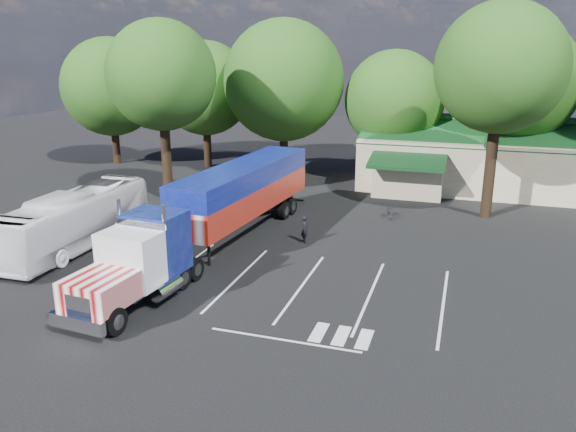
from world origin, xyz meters
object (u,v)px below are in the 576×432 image
(semi_truck, at_px, (222,204))
(silver_sedan, at_px, (492,187))
(woman, at_px, (305,229))
(tour_bus, at_px, (76,220))
(bicycle, at_px, (389,211))

(semi_truck, bearing_deg, silver_sedan, 52.83)
(woman, distance_m, tour_bus, 12.73)
(semi_truck, relative_size, bicycle, 12.14)
(bicycle, height_order, tour_bus, tour_bus)
(woman, bearing_deg, silver_sedan, -71.45)
(semi_truck, xyz_separation_m, tour_bus, (-7.75, -2.44, -0.91))
(woman, xyz_separation_m, tour_bus, (-11.88, -4.53, 0.77))
(tour_bus, bearing_deg, bicycle, 32.90)
(tour_bus, distance_m, silver_sedan, 28.99)
(bicycle, distance_m, tour_bus, 19.19)
(bicycle, relative_size, tour_bus, 0.15)
(semi_truck, xyz_separation_m, silver_sedan, (14.53, 16.09, -1.68))
(semi_truck, distance_m, bicycle, 11.81)
(semi_truck, relative_size, silver_sedan, 4.40)
(woman, relative_size, bicycle, 0.92)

